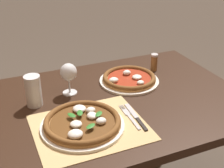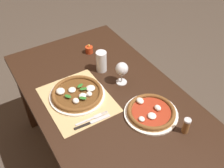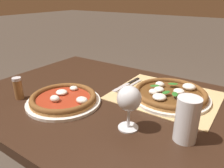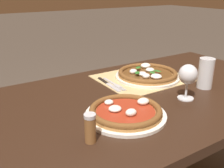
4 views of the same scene
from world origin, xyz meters
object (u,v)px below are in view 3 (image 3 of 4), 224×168
(pizza_near, at_px, (170,94))
(fork, at_px, (130,86))
(wine_glass, at_px, (129,100))
(knife, at_px, (127,84))
(pizza_far, at_px, (64,99))
(pint_glass, at_px, (187,120))
(pepper_shaker, at_px, (18,88))

(pizza_near, xyz_separation_m, fork, (0.21, -0.01, -0.02))
(wine_glass, height_order, knife, wine_glass)
(pizza_far, xyz_separation_m, pint_glass, (-0.49, -0.04, 0.05))
(pizza_far, relative_size, pint_glass, 2.12)
(pizza_far, relative_size, wine_glass, 1.98)
(pizza_near, bearing_deg, pepper_shaker, 34.31)
(pizza_far, distance_m, pepper_shaker, 0.21)
(fork, bearing_deg, pizza_far, 64.32)
(pepper_shaker, bearing_deg, wine_glass, -171.95)
(pizza_near, relative_size, fork, 1.69)
(pizza_near, height_order, pepper_shaker, pepper_shaker)
(pint_glass, distance_m, pepper_shaker, 0.69)
(wine_glass, xyz_separation_m, pepper_shaker, (0.51, 0.07, -0.06))
(pizza_near, height_order, wine_glass, wine_glass)
(pizza_near, bearing_deg, wine_glass, 83.51)
(pizza_far, bearing_deg, fork, -115.68)
(pint_glass, bearing_deg, pepper_shaker, 9.71)
(pizza_near, xyz_separation_m, pizza_far, (0.35, 0.29, -0.00))
(fork, xyz_separation_m, knife, (0.02, -0.01, 0.00))
(pint_glass, relative_size, pepper_shaker, 1.49)
(pizza_near, relative_size, pepper_shaker, 3.50)
(pint_glass, height_order, knife, pint_glass)
(knife, height_order, pepper_shaker, pepper_shaker)
(pizza_far, distance_m, fork, 0.33)
(wine_glass, bearing_deg, pepper_shaker, 8.05)
(pizza_near, xyz_separation_m, wine_glass, (0.03, 0.30, 0.08))
(pizza_near, bearing_deg, pint_glass, 119.57)
(fork, height_order, pepper_shaker, pepper_shaker)
(pizza_far, bearing_deg, pizza_near, -140.26)
(pepper_shaker, bearing_deg, knife, -128.65)
(pizza_near, height_order, fork, pizza_near)
(knife, distance_m, pepper_shaker, 0.50)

